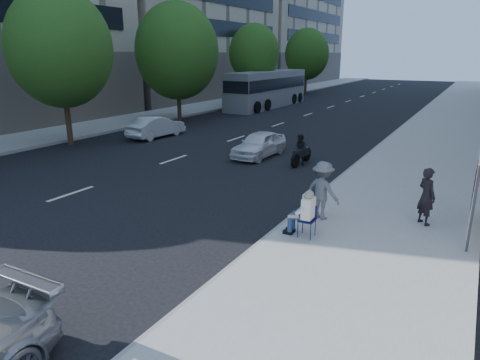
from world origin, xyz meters
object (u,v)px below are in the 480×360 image
Objects in this scene: white_sedan_mid at (156,127)px; pedestrian_woman at (426,196)px; jogger at (323,190)px; seated_protester at (304,210)px; motorcycle at (301,151)px; bus at (267,89)px; white_sedan_near at (259,144)px; protest_banner at (475,188)px.

pedestrian_woman is at bearing 159.10° from white_sedan_mid.
white_sedan_mid is (-13.24, 8.23, -0.38)m from jogger.
seated_protester is 0.64× the size of motorcycle.
jogger is 15.59m from white_sedan_mid.
bus is at bearing -83.69° from white_sedan_mid.
white_sedan_near is at bearing -33.53° from jogger.
protest_banner is 1.49× the size of motorcycle.
white_sedan_mid is at bearing 157.40° from protest_banner.
jogger is at bearing -57.62° from motorcycle.
protest_banner is (1.16, 0.06, 0.42)m from pedestrian_woman.
white_sedan_near is at bearing 7.58° from pedestrian_woman.
bus is at bearing -43.68° from jogger.
seated_protester is at bearing -62.20° from motorcycle.
jogger is 29.05m from bus.
jogger reaches higher than seated_protester.
motorcycle is (-3.14, 6.25, -0.38)m from jogger.
jogger is 0.85× the size of motorcycle.
protest_banner is 0.84× the size of white_sedan_near.
pedestrian_woman is 17.50m from white_sedan_mid.
pedestrian_woman is (2.72, 1.04, -0.04)m from jogger.
protest_banner is at bearing 160.74° from white_sedan_mid.
jogger is 7.00m from motorcycle.
bus is (-16.84, 24.33, 0.65)m from pedestrian_woman.
bus is (-10.98, 19.13, 1.00)m from motorcycle.
bus reaches higher than pedestrian_woman.
white_sedan_mid is at bearing 143.79° from seated_protester.
pedestrian_woman reaches higher than white_sedan_mid.
seated_protester reaches higher than white_sedan_mid.
white_sedan_near is at bearing 123.86° from seated_protester.
pedestrian_woman reaches higher than seated_protester.
seated_protester is 0.78× the size of pedestrian_woman.
jogger is 8.73m from white_sedan_near.
seated_protester reaches higher than white_sedan_near.
protest_banner is 8.74m from motorcycle.
protest_banner is 0.79× the size of white_sedan_mid.
white_sedan_mid is 10.29m from motorcycle.
jogger reaches higher than motorcycle.
motorcycle is at bearing 0.69° from pedestrian_woman.
protest_banner is (3.89, 2.56, 0.53)m from seated_protester.
pedestrian_woman is 0.14× the size of bus.
pedestrian_woman is at bearing -54.37° from bus.
seated_protester is 0.43× the size of protest_banner.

